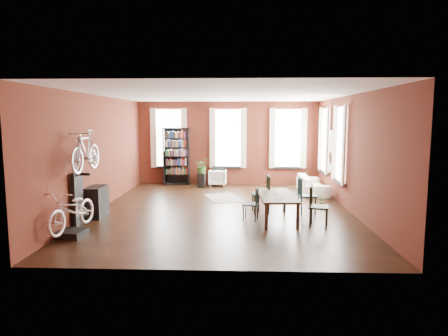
{
  "coord_description": "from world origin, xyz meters",
  "views": [
    {
      "loc": [
        0.46,
        -10.98,
        2.57
      ],
      "look_at": [
        -0.01,
        0.6,
        1.11
      ],
      "focal_mm": 32.0,
      "sensor_mm": 36.0,
      "label": 1
    }
  ],
  "objects_px": {
    "bookshelf": "(176,156)",
    "cream_sofa": "(313,182)",
    "dining_chair_c": "(319,207)",
    "plant_stand": "(202,180)",
    "dining_chair_a": "(251,204)",
    "dining_chair_b": "(261,194)",
    "console_table": "(97,202)",
    "white_armchair": "(218,177)",
    "dining_chair_d": "(307,196)",
    "dining_table": "(276,207)",
    "bike_trainer": "(72,234)",
    "bicycle_floor": "(72,191)"
  },
  "relations": [
    {
      "from": "dining_chair_a",
      "to": "bike_trainer",
      "type": "distance_m",
      "value": 4.24
    },
    {
      "from": "dining_table",
      "to": "bicycle_floor",
      "type": "distance_m",
      "value": 4.86
    },
    {
      "from": "dining_chair_a",
      "to": "cream_sofa",
      "type": "distance_m",
      "value": 4.31
    },
    {
      "from": "dining_table",
      "to": "dining_chair_a",
      "type": "distance_m",
      "value": 0.66
    },
    {
      "from": "dining_chair_a",
      "to": "dining_chair_b",
      "type": "xyz_separation_m",
      "value": [
        0.3,
        0.82,
        0.1
      ]
    },
    {
      "from": "dining_chair_a",
      "to": "console_table",
      "type": "height_order",
      "value": "dining_chair_a"
    },
    {
      "from": "dining_chair_c",
      "to": "cream_sofa",
      "type": "bearing_deg",
      "value": 7.07
    },
    {
      "from": "dining_chair_c",
      "to": "bicycle_floor",
      "type": "distance_m",
      "value": 5.6
    },
    {
      "from": "bookshelf",
      "to": "console_table",
      "type": "relative_size",
      "value": 2.75
    },
    {
      "from": "dining_chair_b",
      "to": "cream_sofa",
      "type": "height_order",
      "value": "dining_chair_b"
    },
    {
      "from": "dining_chair_d",
      "to": "plant_stand",
      "type": "distance_m",
      "value": 5.14
    },
    {
      "from": "dining_chair_a",
      "to": "cream_sofa",
      "type": "xyz_separation_m",
      "value": [
        2.22,
        3.69,
        -0.01
      ]
    },
    {
      "from": "dining_chair_b",
      "to": "console_table",
      "type": "relative_size",
      "value": 1.28
    },
    {
      "from": "dining_chair_d",
      "to": "white_armchair",
      "type": "bearing_deg",
      "value": 26.74
    },
    {
      "from": "dining_chair_a",
      "to": "dining_chair_c",
      "type": "height_order",
      "value": "dining_chair_c"
    },
    {
      "from": "dining_chair_a",
      "to": "dining_table",
      "type": "bearing_deg",
      "value": 104.84
    },
    {
      "from": "dining_chair_c",
      "to": "bicycle_floor",
      "type": "xyz_separation_m",
      "value": [
        -5.49,
        -1.0,
        0.51
      ]
    },
    {
      "from": "white_armchair",
      "to": "dining_table",
      "type": "bearing_deg",
      "value": 111.63
    },
    {
      "from": "cream_sofa",
      "to": "bicycle_floor",
      "type": "xyz_separation_m",
      "value": [
        -6.1,
        -5.27,
        0.59
      ]
    },
    {
      "from": "bookshelf",
      "to": "plant_stand",
      "type": "height_order",
      "value": "bookshelf"
    },
    {
      "from": "dining_table",
      "to": "dining_chair_c",
      "type": "bearing_deg",
      "value": -36.51
    },
    {
      "from": "dining_chair_c",
      "to": "white_armchair",
      "type": "distance_m",
      "value": 6.38
    },
    {
      "from": "dining_chair_b",
      "to": "white_armchair",
      "type": "distance_m",
      "value": 4.59
    },
    {
      "from": "cream_sofa",
      "to": "dining_chair_c",
      "type": "bearing_deg",
      "value": 171.79
    },
    {
      "from": "dining_chair_d",
      "to": "bike_trainer",
      "type": "height_order",
      "value": "dining_chair_d"
    },
    {
      "from": "console_table",
      "to": "plant_stand",
      "type": "xyz_separation_m",
      "value": [
        2.32,
        4.55,
        -0.13
      ]
    },
    {
      "from": "plant_stand",
      "to": "dining_chair_c",
      "type": "bearing_deg",
      "value": -58.23
    },
    {
      "from": "dining_table",
      "to": "plant_stand",
      "type": "bearing_deg",
      "value": 112.88
    },
    {
      "from": "dining_chair_d",
      "to": "dining_chair_b",
      "type": "bearing_deg",
      "value": 82.58
    },
    {
      "from": "bike_trainer",
      "to": "console_table",
      "type": "bearing_deg",
      "value": 93.32
    },
    {
      "from": "dining_chair_d",
      "to": "dining_chair_c",
      "type": "bearing_deg",
      "value": 178.46
    },
    {
      "from": "dining_table",
      "to": "dining_chair_d",
      "type": "relative_size",
      "value": 1.93
    },
    {
      "from": "cream_sofa",
      "to": "dining_chair_d",
      "type": "bearing_deg",
      "value": 167.0
    },
    {
      "from": "bookshelf",
      "to": "bicycle_floor",
      "type": "bearing_deg",
      "value": -99.4
    },
    {
      "from": "dining_chair_c",
      "to": "white_armchair",
      "type": "relative_size",
      "value": 1.45
    },
    {
      "from": "dining_chair_c",
      "to": "console_table",
      "type": "relative_size",
      "value": 1.22
    },
    {
      "from": "dining_chair_b",
      "to": "dining_chair_c",
      "type": "xyz_separation_m",
      "value": [
        1.3,
        -1.4,
        -0.03
      ]
    },
    {
      "from": "plant_stand",
      "to": "dining_chair_a",
      "type": "bearing_deg",
      "value": -70.31
    },
    {
      "from": "bookshelf",
      "to": "cream_sofa",
      "type": "xyz_separation_m",
      "value": [
        4.95,
        -1.7,
        -0.69
      ]
    },
    {
      "from": "bookshelf",
      "to": "dining_table",
      "type": "bearing_deg",
      "value": -57.73
    },
    {
      "from": "dining_chair_b",
      "to": "bicycle_floor",
      "type": "relative_size",
      "value": 0.61
    },
    {
      "from": "dining_chair_d",
      "to": "white_armchair",
      "type": "xyz_separation_m",
      "value": [
        -2.66,
        4.43,
        -0.16
      ]
    },
    {
      "from": "cream_sofa",
      "to": "console_table",
      "type": "height_order",
      "value": "cream_sofa"
    },
    {
      "from": "dining_chair_b",
      "to": "dining_chair_c",
      "type": "distance_m",
      "value": 1.92
    },
    {
      "from": "dining_chair_a",
      "to": "white_armchair",
      "type": "bearing_deg",
      "value": -155.96
    },
    {
      "from": "cream_sofa",
      "to": "bike_trainer",
      "type": "height_order",
      "value": "cream_sofa"
    },
    {
      "from": "dining_chair_a",
      "to": "dining_chair_c",
      "type": "distance_m",
      "value": 1.7
    },
    {
      "from": "dining_chair_d",
      "to": "bookshelf",
      "type": "distance_m",
      "value": 6.33
    },
    {
      "from": "bike_trainer",
      "to": "plant_stand",
      "type": "xyz_separation_m",
      "value": [
        2.21,
        6.36,
        0.19
      ]
    },
    {
      "from": "plant_stand",
      "to": "bookshelf",
      "type": "bearing_deg",
      "value": 147.87
    }
  ]
}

